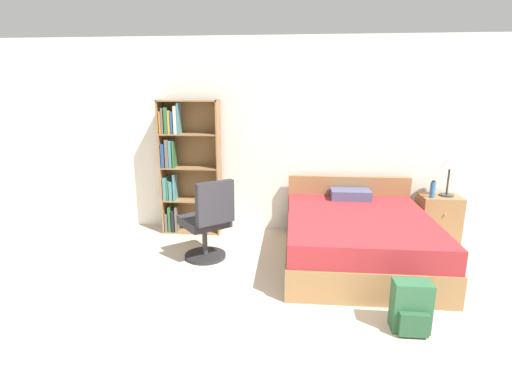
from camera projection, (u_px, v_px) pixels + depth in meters
The scene contains 8 objects.
wall_back at pixel (300, 138), 5.36m from camera, with size 9.00×0.06×2.60m.
bookshelf at pixel (183, 166), 5.37m from camera, with size 0.79×0.27×1.80m.
bed at pixel (357, 237), 4.56m from camera, with size 1.60×1.95×0.81m.
office_chair at pixel (208, 223), 4.54m from camera, with size 0.71×0.72×0.97m.
nightstand at pixel (438, 219), 5.16m from camera, with size 0.49×0.41×0.61m.
table_lamp at pixel (450, 164), 4.98m from camera, with size 0.24×0.24×0.51m.
water_bottle at pixel (433, 189), 4.98m from camera, with size 0.07×0.07×0.22m.
backpack_green at pixel (411, 308), 3.24m from camera, with size 0.30×0.24×0.43m.
Camera 1 is at (-0.10, -2.18, 1.92)m, focal length 28.00 mm.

